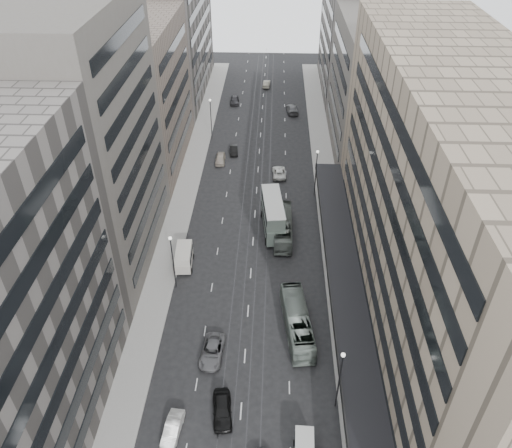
# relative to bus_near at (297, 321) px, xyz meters

# --- Properties ---
(ground) EXTENTS (220.00, 220.00, 0.00)m
(ground) POSITION_rel_bus_near_xyz_m (-5.97, -5.03, -1.56)
(ground) COLOR black
(ground) RESTS_ON ground
(sidewalk_right) EXTENTS (4.00, 125.00, 0.15)m
(sidewalk_right) POSITION_rel_bus_near_xyz_m (6.03, 32.47, -1.49)
(sidewalk_right) COLOR gray
(sidewalk_right) RESTS_ON ground
(sidewalk_left) EXTENTS (4.00, 125.00, 0.15)m
(sidewalk_left) POSITION_rel_bus_near_xyz_m (-17.97, 32.47, -1.49)
(sidewalk_left) COLOR gray
(sidewalk_left) RESTS_ON ground
(department_store) EXTENTS (19.20, 60.00, 30.00)m
(department_store) POSITION_rel_bus_near_xyz_m (15.48, 2.97, 13.38)
(department_store) COLOR gray
(department_store) RESTS_ON ground
(building_right_mid) EXTENTS (15.00, 28.00, 24.00)m
(building_right_mid) POSITION_rel_bus_near_xyz_m (15.53, 46.97, 10.44)
(building_right_mid) COLOR #534F48
(building_right_mid) RESTS_ON ground
(building_right_far) EXTENTS (15.00, 32.00, 28.00)m
(building_right_far) POSITION_rel_bus_near_xyz_m (15.53, 76.97, 12.44)
(building_right_far) COLOR slate
(building_right_far) RESTS_ON ground
(building_left_b) EXTENTS (15.00, 26.00, 34.00)m
(building_left_b) POSITION_rel_bus_near_xyz_m (-27.47, 13.97, 15.44)
(building_left_b) COLOR #534F48
(building_left_b) RESTS_ON ground
(building_left_c) EXTENTS (15.00, 28.00, 25.00)m
(building_left_c) POSITION_rel_bus_near_xyz_m (-27.47, 40.97, 10.94)
(building_left_c) COLOR #675950
(building_left_c) RESTS_ON ground
(building_left_d) EXTENTS (15.00, 38.00, 28.00)m
(building_left_d) POSITION_rel_bus_near_xyz_m (-27.47, 73.97, 12.44)
(building_left_d) COLOR slate
(building_left_d) RESTS_ON ground
(lamp_right_near) EXTENTS (0.44, 0.44, 8.32)m
(lamp_right_near) POSITION_rel_bus_near_xyz_m (3.73, -10.03, 3.64)
(lamp_right_near) COLOR #262628
(lamp_right_near) RESTS_ON ground
(lamp_right_far) EXTENTS (0.44, 0.44, 8.32)m
(lamp_right_far) POSITION_rel_bus_near_xyz_m (3.73, 29.97, 3.64)
(lamp_right_far) COLOR #262628
(lamp_right_far) RESTS_ON ground
(lamp_left_near) EXTENTS (0.44, 0.44, 8.32)m
(lamp_left_near) POSITION_rel_bus_near_xyz_m (-15.67, 6.97, 3.64)
(lamp_left_near) COLOR #262628
(lamp_left_near) RESTS_ON ground
(lamp_left_far) EXTENTS (0.44, 0.44, 8.32)m
(lamp_left_far) POSITION_rel_bus_near_xyz_m (-15.67, 49.97, 3.64)
(lamp_left_far) COLOR #262628
(lamp_left_far) RESTS_ON ground
(bus_near) EXTENTS (4.06, 11.47, 3.13)m
(bus_near) POSITION_rel_bus_near_xyz_m (0.00, 0.00, 0.00)
(bus_near) COLOR gray
(bus_near) RESTS_ON ground
(bus_far) EXTENTS (2.56, 10.85, 3.02)m
(bus_far) POSITION_rel_bus_near_xyz_m (-1.59, 18.71, -0.05)
(bus_far) COLOR gray
(bus_far) RESTS_ON ground
(double_decker) EXTENTS (3.85, 9.82, 5.24)m
(double_decker) POSITION_rel_bus_near_xyz_m (-3.12, 19.93, 1.26)
(double_decker) COLOR gray
(double_decker) RESTS_ON ground
(panel_van) EXTENTS (2.49, 4.69, 2.88)m
(panel_van) POSITION_rel_bus_near_xyz_m (-15.17, 11.19, 0.02)
(panel_van) COLOR beige
(panel_van) RESTS_ON ground
(sedan_0) EXTENTS (2.53, 5.00, 1.63)m
(sedan_0) POSITION_rel_bus_near_xyz_m (-7.83, -11.45, -0.75)
(sedan_0) COLOR black
(sedan_0) RESTS_ON ground
(sedan_1) EXTENTS (1.89, 4.27, 1.36)m
(sedan_1) POSITION_rel_bus_near_xyz_m (-12.49, -13.65, -0.88)
(sedan_1) COLOR silver
(sedan_1) RESTS_ON ground
(sedan_2) EXTENTS (2.84, 5.46, 1.47)m
(sedan_2) POSITION_rel_bus_near_xyz_m (-9.64, -4.10, -0.83)
(sedan_2) COLOR #5B5A5D
(sedan_2) RESTS_ON ground
(sedan_4) EXTENTS (1.83, 4.36, 1.47)m
(sedan_4) POSITION_rel_bus_near_xyz_m (-13.05, 40.35, -0.83)
(sedan_4) COLOR #A49788
(sedan_4) RESTS_ON ground
(sedan_5) EXTENTS (1.82, 4.19, 1.34)m
(sedan_5) POSITION_rel_bus_near_xyz_m (-10.83, 43.97, -0.89)
(sedan_5) COLOR black
(sedan_5) RESTS_ON ground
(sedan_6) EXTENTS (2.50, 4.93, 1.34)m
(sedan_6) POSITION_rel_bus_near_xyz_m (-2.17, 35.97, -0.89)
(sedan_6) COLOR white
(sedan_6) RESTS_ON ground
(sedan_7) EXTENTS (2.75, 5.74, 1.61)m
(sedan_7) POSITION_rel_bus_near_xyz_m (0.66, 63.32, -0.76)
(sedan_7) COLOR #525254
(sedan_7) RESTS_ON ground
(sedan_8) EXTENTS (2.07, 4.76, 1.60)m
(sedan_8) POSITION_rel_bus_near_xyz_m (-12.41, 67.89, -0.76)
(sedan_8) COLOR #29282B
(sedan_8) RESTS_ON ground
(sedan_9) EXTENTS (1.80, 4.56, 1.48)m
(sedan_9) POSITION_rel_bus_near_xyz_m (-5.34, 78.49, -0.83)
(sedan_9) COLOR #9F9A84
(sedan_9) RESTS_ON ground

